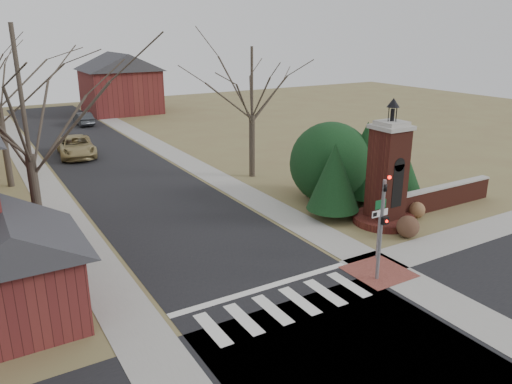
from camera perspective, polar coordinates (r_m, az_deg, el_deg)
ground at (r=18.23m, az=4.92°, el=-13.89°), size 120.00×120.00×0.00m
main_street at (r=36.92m, az=-15.38°, el=2.34°), size 8.00×70.00×0.01m
cross_street at (r=16.33m, az=11.39°, el=-18.47°), size 120.00×8.00×0.01m
crosswalk_zone at (r=18.78m, az=3.46°, el=-12.78°), size 8.00×2.20×0.02m
stop_bar at (r=19.86m, az=0.98°, el=-10.89°), size 8.00×0.35×0.02m
sidewalk_right_main at (r=38.54m, az=-7.95°, el=3.49°), size 2.00×60.00×0.02m
sidewalk_left at (r=35.97m, az=-23.34°, el=1.08°), size 2.00×60.00×0.02m
curb_apron at (r=21.66m, az=13.84°, el=-8.84°), size 2.40×2.40×0.02m
traffic_signal_pole at (r=20.03m, az=14.21°, el=-3.08°), size 0.28×0.41×4.50m
sign_post at (r=22.05m, az=13.91°, el=-2.85°), size 0.90×0.07×2.75m
brick_gate_monument at (r=26.29m, az=14.71°, el=1.00°), size 3.20×3.20×6.47m
brick_garden_wall at (r=30.00m, az=20.55°, el=-0.48°), size 7.50×0.50×1.30m
garage_left at (r=18.48m, az=-26.22°, el=-7.50°), size 4.80×4.80×4.29m
house_distant_right at (r=63.11m, az=-15.30°, el=12.07°), size 8.80×8.80×7.30m
evergreen_near at (r=26.47m, az=8.91°, el=1.80°), size 2.80×2.80×4.10m
evergreen_mid at (r=29.38m, az=12.43°, el=3.84°), size 3.40×3.40×4.70m
evergreen_far at (r=30.27m, az=16.41°, el=2.56°), size 2.40×2.40×3.30m
evergreen_mass at (r=29.41m, az=8.54°, el=3.67°), size 4.80×4.80×4.80m
bare_tree_0 at (r=21.63m, az=-25.44°, el=11.26°), size 8.05×8.05×11.15m
bare_tree_3 at (r=33.10m, az=-0.48°, el=13.02°), size 7.00×7.00×9.70m
pickup_truck at (r=42.12m, az=-19.87°, el=4.93°), size 3.20×5.95×1.59m
distant_car at (r=55.95m, az=-19.13°, el=7.93°), size 1.46×4.10×1.35m
dry_shrub_left at (r=25.26m, az=16.97°, el=-3.81°), size 1.09×1.09×1.09m
dry_shrub_right at (r=27.98m, az=17.89°, el=-1.98°), size 0.89×0.89×0.89m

